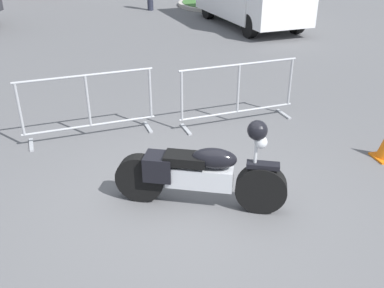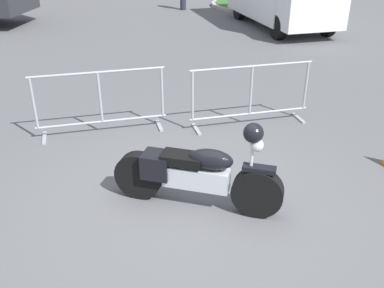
{
  "view_description": "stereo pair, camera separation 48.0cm",
  "coord_description": "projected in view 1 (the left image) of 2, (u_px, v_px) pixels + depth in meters",
  "views": [
    {
      "loc": [
        -1.05,
        -4.31,
        3.12
      ],
      "look_at": [
        0.06,
        0.38,
        0.65
      ],
      "focal_mm": 40.0,
      "sensor_mm": 36.0,
      "label": 1
    },
    {
      "loc": [
        -0.57,
        -4.4,
        3.12
      ],
      "look_at": [
        0.06,
        0.38,
        0.65
      ],
      "focal_mm": 40.0,
      "sensor_mm": 36.0,
      "label": 2
    }
  ],
  "objects": [
    {
      "name": "ground_plane",
      "position": [
        194.0,
        204.0,
        5.37
      ],
      "size": [
        120.0,
        120.0,
        0.0
      ],
      "primitive_type": "plane",
      "color": "#5B5B5E"
    },
    {
      "name": "motorcycle",
      "position": [
        200.0,
        173.0,
        5.16
      ],
      "size": [
        2.01,
        0.98,
        1.19
      ],
      "rotation": [
        0.0,
        0.0,
        -0.4
      ],
      "color": "black",
      "rests_on": "ground"
    },
    {
      "name": "crowd_barrier_near",
      "position": [
        88.0,
        105.0,
        6.83
      ],
      "size": [
        2.14,
        0.68,
        1.07
      ],
      "rotation": [
        0.0,
        0.0,
        0.12
      ],
      "color": "#9EA0A5",
      "rests_on": "ground"
    },
    {
      "name": "crowd_barrier_far",
      "position": [
        238.0,
        93.0,
        7.35
      ],
      "size": [
        2.14,
        0.68,
        1.07
      ],
      "rotation": [
        0.0,
        0.0,
        0.12
      ],
      "color": "#9EA0A5",
      "rests_on": "ground"
    }
  ]
}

